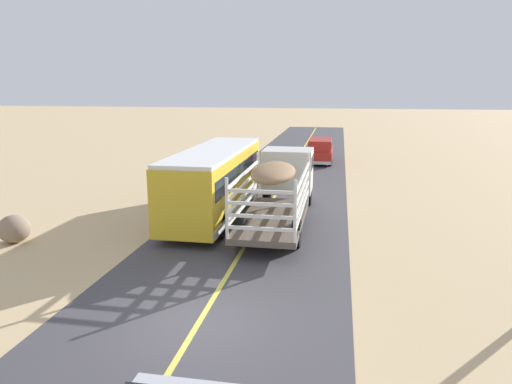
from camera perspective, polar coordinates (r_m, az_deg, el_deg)
The scene contains 7 objects.
ground_plane at distance 12.92m, azimuth -6.89°, elevation -15.47°, with size 240.00×240.00×0.00m, color tan.
road_surface at distance 12.91m, azimuth -6.89°, elevation -15.43°, with size 8.00×120.00×0.02m, color #423F44.
road_centre_line at distance 12.91m, azimuth -6.89°, elevation -15.38°, with size 0.16×117.60×0.00m, color #D8CC4C.
livestock_truck at distance 22.17m, azimuth 3.31°, elevation 1.63°, with size 2.53×9.70×3.02m.
bus at distance 22.15m, azimuth -5.06°, elevation 1.47°, with size 2.54×10.00×3.21m.
car_far at distance 37.87m, azimuth 7.88°, elevation 5.15°, with size 1.90×4.62×1.93m.
boulder_near_shoulder at distance 20.90m, azimuth -27.52°, elevation -4.02°, with size 1.22×1.26×1.12m, color #84705B.
Camera 1 is at (3.46, -10.84, 6.12)m, focal length 32.64 mm.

